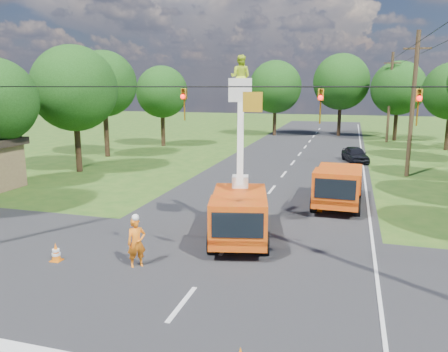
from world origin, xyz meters
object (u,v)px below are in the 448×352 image
(traffic_cone_7, at_px, (330,185))
(tree_far_c, at_px, (398,88))
(pole_right_mid, at_px, (413,104))
(tree_left_f, at_px, (162,92))
(traffic_cone_4, at_px, (56,252))
(ground_worker, at_px, (136,243))
(tree_left_e, at_px, (104,84))
(tree_far_b, at_px, (341,82))
(traffic_cone_2, at_px, (252,221))
(bucket_truck, at_px, (239,202))
(second_truck, at_px, (338,185))
(tree_left_d, at_px, (74,89))
(distant_car, at_px, (355,154))
(traffic_cone_3, at_px, (319,205))
(pole_right_far, at_px, (390,97))
(tree_far_a, at_px, (275,87))

(traffic_cone_7, height_order, tree_far_c, tree_far_c)
(pole_right_mid, relative_size, tree_left_f, 1.19)
(traffic_cone_4, height_order, tree_left_f, tree_left_f)
(ground_worker, height_order, tree_left_e, tree_left_e)
(ground_worker, height_order, tree_far_b, tree_far_b)
(traffic_cone_4, bearing_deg, traffic_cone_2, 43.47)
(bucket_truck, height_order, second_truck, bucket_truck)
(bucket_truck, height_order, tree_left_d, tree_left_d)
(distant_car, distance_m, tree_left_e, 22.72)
(ground_worker, bearing_deg, traffic_cone_7, 25.81)
(traffic_cone_7, bearing_deg, pole_right_mid, 50.91)
(traffic_cone_4, relative_size, tree_left_e, 0.08)
(traffic_cone_7, bearing_deg, second_truck, -80.60)
(tree_left_e, distance_m, tree_left_f, 8.29)
(traffic_cone_3, relative_size, traffic_cone_7, 1.00)
(ground_worker, relative_size, pole_right_far, 0.18)
(tree_left_f, bearing_deg, ground_worker, -67.69)
(tree_left_d, bearing_deg, traffic_cone_3, -18.24)
(traffic_cone_2, distance_m, pole_right_far, 35.75)
(bucket_truck, height_order, ground_worker, bucket_truck)
(traffic_cone_2, distance_m, tree_left_f, 29.34)
(pole_right_far, distance_m, tree_far_c, 2.43)
(second_truck, relative_size, tree_left_e, 0.65)
(traffic_cone_4, height_order, tree_far_a, tree_far_a)
(tree_left_d, bearing_deg, pole_right_far, 46.77)
(traffic_cone_4, xyz_separation_m, tree_left_f, (-9.18, 30.25, 5.33))
(tree_left_e, bearing_deg, pole_right_mid, -4.52)
(traffic_cone_7, bearing_deg, traffic_cone_2, -109.98)
(traffic_cone_3, distance_m, pole_right_far, 31.79)
(traffic_cone_4, bearing_deg, tree_far_a, 89.17)
(traffic_cone_3, relative_size, traffic_cone_4, 1.00)
(ground_worker, xyz_separation_m, traffic_cone_2, (2.98, 5.35, -0.55))
(traffic_cone_3, distance_m, tree_left_d, 19.93)
(bucket_truck, distance_m, tree_far_b, 41.45)
(tree_far_b, bearing_deg, tree_far_c, -24.78)
(tree_left_d, xyz_separation_m, tree_far_c, (24.50, 27.00, -0.06))
(traffic_cone_7, height_order, tree_far_b, tree_far_b)
(bucket_truck, relative_size, traffic_cone_2, 10.61)
(traffic_cone_4, bearing_deg, traffic_cone_7, 57.11)
(traffic_cone_4, bearing_deg, pole_right_mid, 55.10)
(distant_car, bearing_deg, bucket_truck, -119.21)
(second_truck, xyz_separation_m, distant_car, (0.97, 14.51, -0.51))
(tree_far_b, distance_m, tree_far_c, 7.20)
(pole_right_mid, distance_m, tree_left_f, 25.36)
(pole_right_mid, bearing_deg, tree_far_a, 120.41)
(ground_worker, height_order, traffic_cone_7, ground_worker)
(tree_left_d, distance_m, tree_far_a, 29.73)
(traffic_cone_2, bearing_deg, pole_right_mid, 60.92)
(pole_right_mid, height_order, tree_far_a, pole_right_mid)
(traffic_cone_7, height_order, tree_left_f, tree_left_f)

